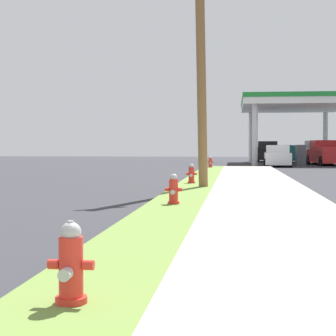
{
  "coord_description": "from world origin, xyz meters",
  "views": [
    {
      "loc": [
        2.16,
        -0.31,
        1.54
      ],
      "look_at": [
        0.44,
        14.5,
        0.96
      ],
      "focal_mm": 61.71,
      "sensor_mm": 36.0,
      "label": 1
    }
  ],
  "objects_px": {
    "car_teal_by_near_pump": "(294,155)",
    "truck_black_at_forecourt": "(268,152)",
    "fire_hydrant_second": "(174,191)",
    "fire_hydrant_fourth": "(204,167)",
    "utility_pole_midground": "(201,45)",
    "fire_hydrant_nearest": "(71,267)",
    "truck_red_at_far_bay": "(327,154)",
    "fire_hydrant_third": "(191,174)",
    "truck_silver_on_apron": "(320,153)",
    "car_white_by_far_pump": "(277,157)",
    "fire_hydrant_fifth": "(210,162)"
  },
  "relations": [
    {
      "from": "car_white_by_far_pump",
      "to": "truck_red_at_far_bay",
      "type": "xyz_separation_m",
      "value": [
        4.06,
        3.46,
        0.19
      ]
    },
    {
      "from": "fire_hydrant_nearest",
      "to": "truck_black_at_forecourt",
      "type": "xyz_separation_m",
      "value": [
        4.61,
        51.5,
        0.47
      ]
    },
    {
      "from": "fire_hydrant_fifth",
      "to": "car_teal_by_near_pump",
      "type": "relative_size",
      "value": 0.16
    },
    {
      "from": "utility_pole_midground",
      "to": "car_teal_by_near_pump",
      "type": "bearing_deg",
      "value": 79.04
    },
    {
      "from": "car_white_by_far_pump",
      "to": "truck_black_at_forecourt",
      "type": "xyz_separation_m",
      "value": [
        0.05,
        13.53,
        0.19
      ]
    },
    {
      "from": "car_white_by_far_pump",
      "to": "truck_silver_on_apron",
      "type": "relative_size",
      "value": 0.82
    },
    {
      "from": "car_white_by_far_pump",
      "to": "truck_red_at_far_bay",
      "type": "bearing_deg",
      "value": 40.39
    },
    {
      "from": "fire_hydrant_nearest",
      "to": "fire_hydrant_second",
      "type": "height_order",
      "value": "same"
    },
    {
      "from": "fire_hydrant_fourth",
      "to": "truck_silver_on_apron",
      "type": "xyz_separation_m",
      "value": [
        8.75,
        19.75,
        0.47
      ]
    },
    {
      "from": "fire_hydrant_nearest",
      "to": "fire_hydrant_second",
      "type": "relative_size",
      "value": 1.0
    },
    {
      "from": "fire_hydrant_fifth",
      "to": "truck_black_at_forecourt",
      "type": "height_order",
      "value": "truck_black_at_forecourt"
    },
    {
      "from": "fire_hydrant_fourth",
      "to": "car_teal_by_near_pump",
      "type": "height_order",
      "value": "car_teal_by_near_pump"
    },
    {
      "from": "fire_hydrant_nearest",
      "to": "fire_hydrant_second",
      "type": "distance_m",
      "value": 8.93
    },
    {
      "from": "fire_hydrant_second",
      "to": "fire_hydrant_fourth",
      "type": "relative_size",
      "value": 1.0
    },
    {
      "from": "fire_hydrant_second",
      "to": "truck_red_at_far_bay",
      "type": "bearing_deg",
      "value": 75.11
    },
    {
      "from": "utility_pole_midground",
      "to": "fire_hydrant_fifth",
      "type": "bearing_deg",
      "value": 91.35
    },
    {
      "from": "fire_hydrant_fourth",
      "to": "car_teal_by_near_pump",
      "type": "distance_m",
      "value": 24.61
    },
    {
      "from": "fire_hydrant_second",
      "to": "truck_black_at_forecourt",
      "type": "xyz_separation_m",
      "value": [
        4.63,
        42.57,
        0.47
      ]
    },
    {
      "from": "fire_hydrant_third",
      "to": "truck_silver_on_apron",
      "type": "distance_m",
      "value": 29.15
    },
    {
      "from": "utility_pole_midground",
      "to": "fire_hydrant_fourth",
      "type": "bearing_deg",
      "value": 92.45
    },
    {
      "from": "utility_pole_midground",
      "to": "truck_red_at_far_bay",
      "type": "height_order",
      "value": "utility_pole_midground"
    },
    {
      "from": "utility_pole_midground",
      "to": "car_teal_by_near_pump",
      "type": "height_order",
      "value": "utility_pole_midground"
    },
    {
      "from": "car_teal_by_near_pump",
      "to": "truck_silver_on_apron",
      "type": "bearing_deg",
      "value": -64.77
    },
    {
      "from": "fire_hydrant_second",
      "to": "car_teal_by_near_pump",
      "type": "distance_m",
      "value": 40.12
    },
    {
      "from": "fire_hydrant_second",
      "to": "truck_red_at_far_bay",
      "type": "height_order",
      "value": "truck_red_at_far_bay"
    },
    {
      "from": "car_white_by_far_pump",
      "to": "fire_hydrant_nearest",
      "type": "bearing_deg",
      "value": -96.84
    },
    {
      "from": "utility_pole_midground",
      "to": "truck_black_at_forecourt",
      "type": "relative_size",
      "value": 1.73
    },
    {
      "from": "fire_hydrant_fourth",
      "to": "car_teal_by_near_pump",
      "type": "bearing_deg",
      "value": 73.66
    },
    {
      "from": "fire_hydrant_third",
      "to": "fire_hydrant_fourth",
      "type": "bearing_deg",
      "value": 89.79
    },
    {
      "from": "car_teal_by_near_pump",
      "to": "truck_red_at_far_bay",
      "type": "xyz_separation_m",
      "value": [
        1.84,
        -7.04,
        0.19
      ]
    },
    {
      "from": "fire_hydrant_second",
      "to": "utility_pole_midground",
      "type": "relative_size",
      "value": 0.08
    },
    {
      "from": "fire_hydrant_fourth",
      "to": "truck_red_at_far_bay",
      "type": "distance_m",
      "value": 18.76
    },
    {
      "from": "fire_hydrant_second",
      "to": "utility_pole_midground",
      "type": "xyz_separation_m",
      "value": [
        0.3,
        5.98,
        4.54
      ]
    },
    {
      "from": "fire_hydrant_third",
      "to": "fire_hydrant_fourth",
      "type": "relative_size",
      "value": 1.0
    },
    {
      "from": "fire_hydrant_third",
      "to": "car_teal_by_near_pump",
      "type": "relative_size",
      "value": 0.16
    },
    {
      "from": "fire_hydrant_second",
      "to": "car_teal_by_near_pump",
      "type": "height_order",
      "value": "car_teal_by_near_pump"
    },
    {
      "from": "truck_black_at_forecourt",
      "to": "car_teal_by_near_pump",
      "type": "bearing_deg",
      "value": -54.4
    },
    {
      "from": "fire_hydrant_third",
      "to": "utility_pole_midground",
      "type": "bearing_deg",
      "value": -76.49
    },
    {
      "from": "fire_hydrant_third",
      "to": "car_white_by_far_pump",
      "type": "relative_size",
      "value": 0.16
    },
    {
      "from": "car_teal_by_near_pump",
      "to": "truck_black_at_forecourt",
      "type": "height_order",
      "value": "truck_black_at_forecourt"
    },
    {
      "from": "fire_hydrant_third",
      "to": "car_white_by_far_pump",
      "type": "xyz_separation_m",
      "value": [
        4.73,
        21.16,
        0.28
      ]
    },
    {
      "from": "fire_hydrant_fourth",
      "to": "truck_red_at_far_bay",
      "type": "bearing_deg",
      "value": 62.12
    },
    {
      "from": "car_white_by_far_pump",
      "to": "truck_silver_on_apron",
      "type": "xyz_separation_m",
      "value": [
        4.04,
        6.63,
        0.19
      ]
    },
    {
      "from": "truck_black_at_forecourt",
      "to": "truck_silver_on_apron",
      "type": "xyz_separation_m",
      "value": [
        3.99,
        -6.9,
        0.0
      ]
    },
    {
      "from": "fire_hydrant_nearest",
      "to": "car_teal_by_near_pump",
      "type": "distance_m",
      "value": 48.94
    },
    {
      "from": "utility_pole_midground",
      "to": "car_teal_by_near_pump",
      "type": "relative_size",
      "value": 2.12
    },
    {
      "from": "utility_pole_midground",
      "to": "fire_hydrant_second",
      "type": "bearing_deg",
      "value": -92.86
    },
    {
      "from": "fire_hydrant_nearest",
      "to": "truck_red_at_far_bay",
      "type": "relative_size",
      "value": 0.13
    },
    {
      "from": "truck_red_at_far_bay",
      "to": "truck_black_at_forecourt",
      "type": "bearing_deg",
      "value": 111.71
    },
    {
      "from": "fire_hydrant_third",
      "to": "truck_red_at_far_bay",
      "type": "height_order",
      "value": "truck_red_at_far_bay"
    }
  ]
}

